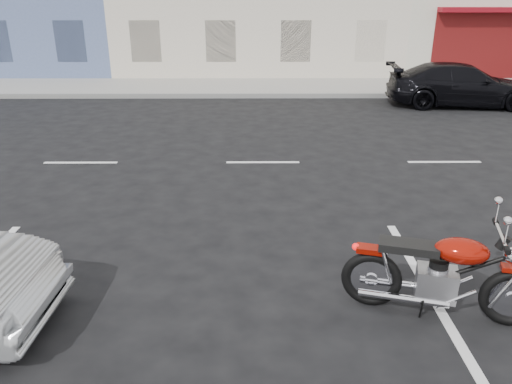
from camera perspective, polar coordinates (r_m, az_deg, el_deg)
ground at (r=11.19m, az=11.10°, el=3.36°), size 120.00×120.00×0.00m
sidewalk_far at (r=19.60m, az=-8.70°, el=11.76°), size 80.00×3.40×0.15m
curb_far at (r=17.94m, az=-9.44°, el=10.79°), size 80.00×0.12×0.16m
car_far at (r=17.69m, az=22.38°, el=11.26°), size 4.81×2.32×1.35m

